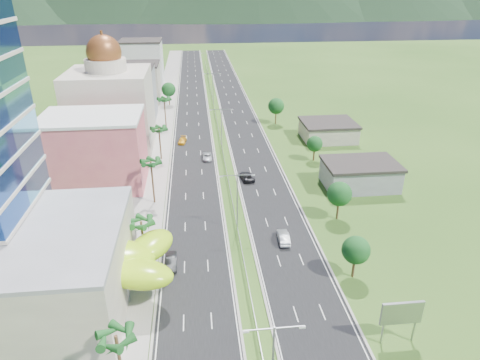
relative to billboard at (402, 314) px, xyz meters
name	(u,v)px	position (x,y,z in m)	size (l,w,h in m)	color
ground	(244,263)	(-17.00, 18.00, -4.42)	(500.00, 500.00, 0.00)	#2D5119
road_left	(192,108)	(-24.50, 108.00, -4.40)	(11.00, 260.00, 0.04)	black
road_right	(235,107)	(-9.50, 108.00, -4.40)	(11.00, 260.00, 0.04)	black
sidewalk_left	(165,109)	(-34.00, 108.00, -4.36)	(7.00, 260.00, 0.12)	gray
median_guardrail	(217,122)	(-17.00, 89.99, -3.80)	(0.10, 216.06, 0.76)	gray
streetlight_median_a	(273,359)	(-17.00, -7.00, 2.33)	(6.04, 0.25, 11.00)	gray
streetlight_median_b	(237,197)	(-17.00, 28.00, 2.33)	(6.04, 0.25, 11.00)	gray
streetlight_median_c	(222,125)	(-17.00, 68.00, 2.33)	(6.04, 0.25, 11.00)	gray
streetlight_median_d	(213,85)	(-17.00, 113.00, 2.33)	(6.04, 0.25, 11.00)	gray
streetlight_median_e	(208,62)	(-17.00, 158.00, 2.33)	(6.04, 0.25, 11.00)	gray
mall_podium	(10,272)	(-49.00, 12.00, 1.08)	(30.00, 24.00, 11.00)	gray
lime_canopy	(106,261)	(-37.00, 14.00, 0.57)	(18.00, 15.00, 7.40)	#A1D815
pink_shophouse	(95,152)	(-45.00, 50.00, 3.08)	(20.00, 15.00, 15.00)	#C85262
domed_building	(111,105)	(-45.00, 73.00, 6.93)	(20.00, 20.00, 28.70)	#BFB29F
midrise_grey	(129,94)	(-44.00, 98.00, 3.58)	(16.00, 15.00, 16.00)	gray
midrise_beige	(137,83)	(-44.00, 120.00, 2.08)	(16.00, 15.00, 13.00)	gray
midrise_white	(143,64)	(-44.00, 143.00, 4.58)	(16.00, 15.00, 18.00)	silver
billboard	(402,314)	(0.00, 0.00, 0.00)	(5.20, 0.35, 6.20)	gray
shed_near	(360,175)	(11.00, 43.00, -1.92)	(15.00, 10.00, 5.00)	gray
shed_far	(328,131)	(13.00, 73.00, -2.22)	(14.00, 12.00, 4.40)	gray
palm_tree_a	(116,339)	(-32.50, -4.00, 3.60)	(3.60, 3.60, 9.10)	#47301C
palm_tree_b	(141,224)	(-32.50, 20.00, 2.64)	(3.60, 3.60, 8.10)	#47301C
palm_tree_c	(151,164)	(-32.50, 40.00, 4.08)	(3.60, 3.60, 9.60)	#47301C
palm_tree_d	(159,130)	(-32.50, 63.00, 3.12)	(3.60, 3.60, 8.60)	#47301C
palm_tree_e	(164,100)	(-32.50, 88.00, 3.89)	(3.60, 3.60, 9.40)	#47301C
leafy_tree_lfar	(169,90)	(-32.50, 113.00, 1.16)	(4.90, 4.90, 8.05)	#47301C
leafy_tree_ra	(356,250)	(-1.00, 13.00, 0.35)	(4.20, 4.20, 6.90)	#47301C
leafy_tree_rb	(339,194)	(2.00, 30.00, 0.76)	(4.55, 4.55, 7.47)	#47301C
leafy_tree_rc	(315,144)	(5.00, 58.00, -0.05)	(3.85, 3.85, 6.33)	#47301C
leafy_tree_rd	(276,106)	(1.00, 88.00, 1.16)	(4.90, 4.90, 8.05)	#47301C
mountain_ridge	(251,18)	(43.00, 468.00, -4.42)	(860.00, 140.00, 90.00)	black
car_dark_left	(171,261)	(-28.33, 18.60, -3.59)	(1.68, 4.83, 1.59)	black
car_silver_mid_left	(207,157)	(-21.12, 61.53, -3.71)	(2.23, 4.84, 1.35)	#ABAFB3
car_yellow_far_left	(182,140)	(-27.42, 73.97, -3.70)	(1.92, 4.71, 1.37)	gold
car_silver_right	(283,237)	(-9.52, 23.51, -3.56)	(1.74, 5.00, 1.65)	#ADB1B5
car_dark_far_right	(247,176)	(-12.70, 48.83, -3.63)	(2.48, 5.37, 1.49)	black
motorcycle	(167,245)	(-29.24, 23.53, -3.85)	(0.50, 1.67, 1.07)	black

